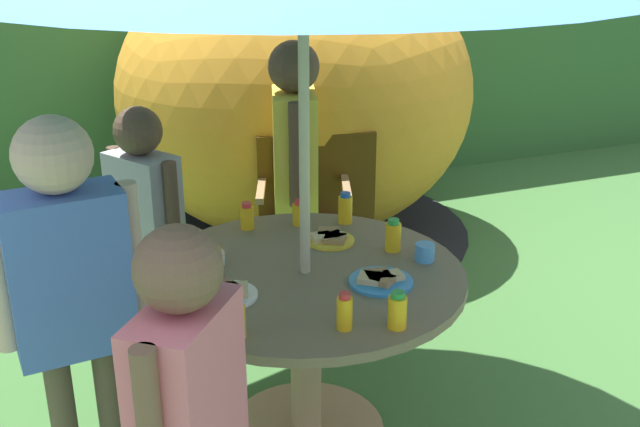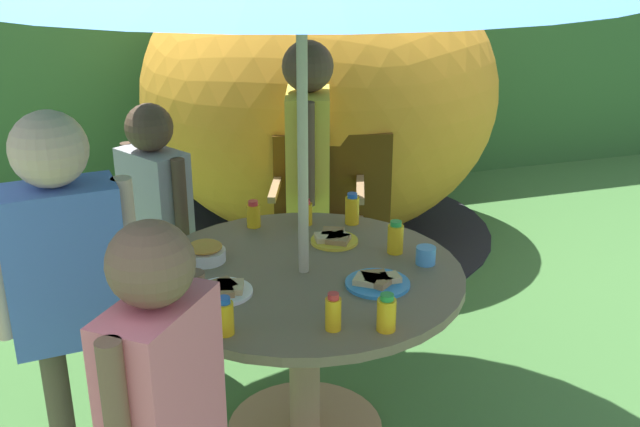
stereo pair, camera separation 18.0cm
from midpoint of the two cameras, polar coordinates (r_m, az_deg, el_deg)
hedge_backdrop at (r=5.43m, az=-9.34°, el=11.19°), size 9.00×0.70×1.81m
garden_table at (r=2.76m, az=0.68°, el=-7.68°), size 1.13×1.13×0.69m
wooden_chair at (r=3.76m, az=1.30°, el=1.18°), size 0.57×0.56×1.01m
dome_tent at (r=4.53m, az=1.14°, el=8.82°), size 2.56×2.56×1.73m
child_in_yellow_shirt at (r=3.47m, az=0.59°, el=4.92°), size 0.29×0.44×1.35m
child_in_grey_shirt at (r=3.22m, az=-10.71°, el=0.87°), size 0.30×0.35×1.15m
child_in_blue_shirt at (r=2.42m, az=-16.64°, el=-3.80°), size 0.45×0.23×1.34m
child_in_pink_shirt at (r=1.92m, az=-9.12°, el=-12.92°), size 0.33×0.36×1.22m
snack_bowl at (r=2.76m, az=-6.77°, el=-2.92°), size 0.15×0.15×0.07m
plate_back_edge at (r=2.52m, az=-5.34°, el=-5.77°), size 0.20×0.20×0.03m
plate_near_right at (r=2.90m, az=2.83°, el=-1.90°), size 0.18×0.19×0.03m
plate_far_left at (r=2.59m, az=6.29°, el=-5.13°), size 0.22×0.22×0.03m
juice_bottle_near_left at (r=3.06m, az=4.10°, el=0.29°), size 0.06×0.06×0.13m
juice_bottle_far_right at (r=2.28m, az=-4.94°, el=-7.78°), size 0.06×0.06×0.12m
juice_bottle_center_front at (r=3.03m, az=-3.33°, el=-0.11°), size 0.06×0.06×0.11m
juice_bottle_center_back at (r=2.82m, az=7.50°, el=-1.86°), size 0.06×0.06×0.13m
juice_bottle_mid_left at (r=3.05m, az=0.60°, el=0.02°), size 0.05×0.05×0.11m
juice_bottle_mid_right at (r=2.29m, az=3.26°, el=-7.48°), size 0.05×0.05×0.12m
juice_bottle_front_edge at (r=2.31m, az=7.26°, el=-7.49°), size 0.06×0.06×0.12m
cup_near at (r=2.76m, az=9.80°, el=-3.15°), size 0.07×0.07×0.06m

